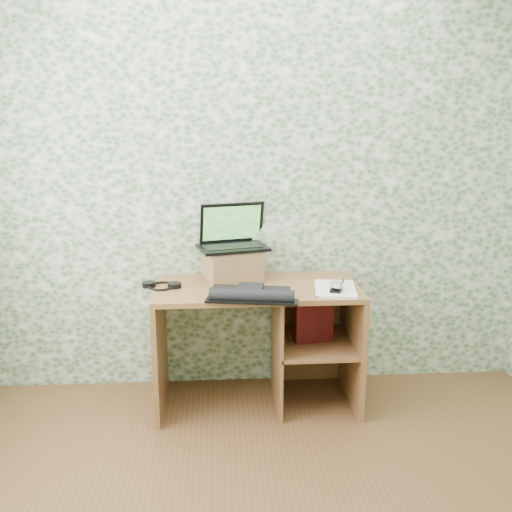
{
  "coord_description": "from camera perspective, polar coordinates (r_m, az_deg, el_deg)",
  "views": [
    {
      "loc": [
        -0.22,
        -1.78,
        1.73
      ],
      "look_at": [
        -0.01,
        1.39,
        0.94
      ],
      "focal_mm": 40.0,
      "sensor_mm": 36.0,
      "label": 1
    }
  ],
  "objects": [
    {
      "name": "pen",
      "position": [
        3.4,
        8.57,
        -2.67
      ],
      "size": [
        0.06,
        0.14,
        0.01
      ],
      "primitive_type": "cylinder",
      "rotation": [
        1.57,
        0.0,
        -0.38
      ],
      "color": "black",
      "rests_on": "notepad"
    },
    {
      "name": "keyboard",
      "position": [
        3.14,
        -0.5,
        -3.8
      ],
      "size": [
        0.51,
        0.33,
        0.07
      ],
      "rotation": [
        0.0,
        0.0,
        -0.17
      ],
      "color": "black",
      "rests_on": "desk"
    },
    {
      "name": "red_box",
      "position": [
        3.48,
        5.75,
        -6.33
      ],
      "size": [
        0.24,
        0.11,
        0.28
      ],
      "primitive_type": "cube",
      "rotation": [
        0.0,
        0.0,
        0.17
      ],
      "color": "maroon",
      "rests_on": "desk"
    },
    {
      "name": "riser",
      "position": [
        3.48,
        -2.33,
        -0.84
      ],
      "size": [
        0.37,
        0.34,
        0.19
      ],
      "primitive_type": "cube",
      "rotation": [
        0.0,
        0.0,
        0.26
      ],
      "color": "brown",
      "rests_on": "desk"
    },
    {
      "name": "desk",
      "position": [
        3.49,
        1.37,
        -7.05
      ],
      "size": [
        1.2,
        0.6,
        0.75
      ],
      "color": "brown",
      "rests_on": "floor"
    },
    {
      "name": "headphones",
      "position": [
        3.39,
        -9.4,
        -2.92
      ],
      "size": [
        0.23,
        0.19,
        0.03
      ],
      "rotation": [
        0.0,
        0.0,
        -0.18
      ],
      "color": "black",
      "rests_on": "desk"
    },
    {
      "name": "wall_back",
      "position": [
        3.56,
        -0.23,
        6.98
      ],
      "size": [
        3.5,
        0.0,
        3.5
      ],
      "primitive_type": "plane",
      "rotation": [
        1.57,
        0.0,
        0.0
      ],
      "color": "white",
      "rests_on": "ground"
    },
    {
      "name": "mouse",
      "position": [
        3.26,
        8.03,
        -3.09
      ],
      "size": [
        0.11,
        0.14,
        0.04
      ],
      "primitive_type": "ellipsoid",
      "rotation": [
        0.0,
        0.0,
        -0.34
      ],
      "color": "silver",
      "rests_on": "notepad"
    },
    {
      "name": "notepad",
      "position": [
        3.32,
        7.91,
        -3.27
      ],
      "size": [
        0.27,
        0.35,
        0.02
      ],
      "primitive_type": "cube",
      "rotation": [
        0.0,
        0.0,
        -0.14
      ],
      "color": "white",
      "rests_on": "desk"
    },
    {
      "name": "laptop",
      "position": [
        3.48,
        -2.38,
        1.86
      ],
      "size": [
        0.46,
        0.38,
        0.27
      ],
      "rotation": [
        0.0,
        0.0,
        0.26
      ],
      "color": "black",
      "rests_on": "riser"
    }
  ]
}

